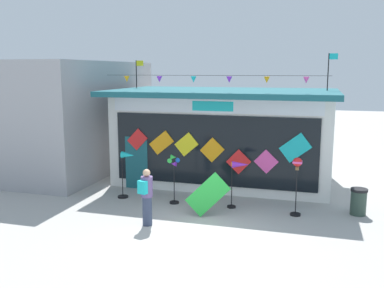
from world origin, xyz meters
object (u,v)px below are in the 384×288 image
at_px(kite_shop_building, 225,135).
at_px(wind_spinner_center_right, 297,173).
at_px(display_kite_on_ground, 208,195).
at_px(wind_spinner_center_left, 239,172).
at_px(person_near_camera, 147,196).
at_px(trash_bin, 358,202).
at_px(wind_spinner_left, 174,171).
at_px(wind_spinner_far_left, 126,165).

distance_m(kite_shop_building, wind_spinner_center_right, 4.78).
bearing_deg(display_kite_on_ground, wind_spinner_center_left, 54.05).
distance_m(kite_shop_building, person_near_camera, 5.95).
height_order(wind_spinner_center_left, display_kite_on_ground, wind_spinner_center_left).
bearing_deg(display_kite_on_ground, trash_bin, 18.18).
distance_m(kite_shop_building, wind_spinner_left, 3.79).
bearing_deg(wind_spinner_center_right, wind_spinner_center_left, 174.09).
relative_size(wind_spinner_center_left, trash_bin, 1.88).
distance_m(wind_spinner_center_left, display_kite_on_ground, 1.40).
distance_m(person_near_camera, trash_bin, 6.60).
bearing_deg(kite_shop_building, wind_spinner_center_left, -71.02).
height_order(kite_shop_building, display_kite_on_ground, kite_shop_building).
height_order(wind_spinner_center_right, trash_bin, wind_spinner_center_right).
bearing_deg(kite_shop_building, trash_bin, -31.67).
bearing_deg(wind_spinner_center_left, wind_spinner_left, -176.79).
relative_size(kite_shop_building, wind_spinner_center_left, 5.46).
xyz_separation_m(wind_spinner_center_left, person_near_camera, (-2.27, -2.30, -0.34)).
height_order(wind_spinner_center_right, display_kite_on_ground, wind_spinner_center_right).
relative_size(kite_shop_building, wind_spinner_far_left, 5.15).
height_order(wind_spinner_left, trash_bin, wind_spinner_left).
distance_m(wind_spinner_left, person_near_camera, 2.19).
bearing_deg(kite_shop_building, display_kite_on_ground, -84.54).
relative_size(wind_spinner_far_left, wind_spinner_center_left, 1.06).
height_order(kite_shop_building, person_near_camera, kite_shop_building).
xyz_separation_m(wind_spinner_far_left, wind_spinner_center_left, (3.98, -0.03, 0.05)).
xyz_separation_m(wind_spinner_center_left, wind_spinner_center_right, (1.85, -0.19, 0.13)).
bearing_deg(kite_shop_building, wind_spinner_left, -105.36).
bearing_deg(kite_shop_building, person_near_camera, -100.60).
height_order(wind_spinner_left, wind_spinner_center_right, wind_spinner_center_right).
xyz_separation_m(kite_shop_building, person_near_camera, (-1.08, -5.76, -1.00)).
bearing_deg(wind_spinner_left, display_kite_on_ground, -33.18).
distance_m(wind_spinner_far_left, person_near_camera, 2.91).
bearing_deg(person_near_camera, display_kite_on_ground, -125.59).
xyz_separation_m(wind_spinner_center_right, display_kite_on_ground, (-2.61, -0.86, -0.66)).
bearing_deg(wind_spinner_center_right, display_kite_on_ground, -161.83).
relative_size(trash_bin, display_kite_on_ground, 0.65).
relative_size(wind_spinner_far_left, wind_spinner_center_right, 0.91).
xyz_separation_m(kite_shop_building, trash_bin, (4.92, -3.03, -1.46)).
height_order(trash_bin, display_kite_on_ground, display_kite_on_ground).
bearing_deg(person_near_camera, wind_spinner_center_left, -119.91).
bearing_deg(person_near_camera, wind_spinner_left, -77.80).
xyz_separation_m(kite_shop_building, wind_spinner_center_right, (3.04, -3.65, -0.53)).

